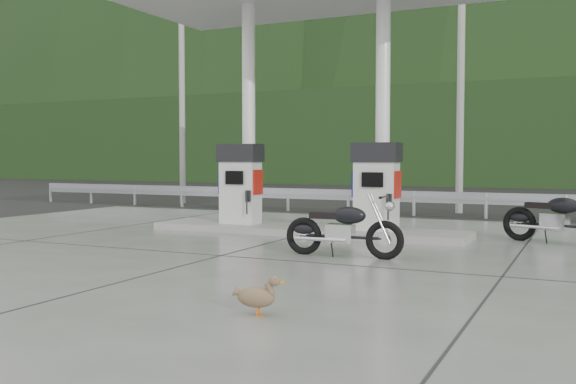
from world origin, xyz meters
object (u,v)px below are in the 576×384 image
at_px(gas_pump_left, 240,184).
at_px(gas_pump_right, 376,187).
at_px(motorcycle_left, 343,230).
at_px(motorcycle_right, 557,219).
at_px(duck, 256,298).

height_order(gas_pump_left, gas_pump_right, same).
relative_size(motorcycle_left, motorcycle_right, 0.94).
xyz_separation_m(gas_pump_left, motorcycle_left, (3.49, -2.73, -0.60)).
height_order(gas_pump_right, motorcycle_left, gas_pump_right).
bearing_deg(gas_pump_right, motorcycle_left, -83.92).
bearing_deg(duck, gas_pump_left, 113.24).
relative_size(gas_pump_right, duck, 3.56).
height_order(motorcycle_right, duck, motorcycle_right).
height_order(gas_pump_left, motorcycle_right, gas_pump_left).
height_order(gas_pump_left, duck, gas_pump_left).
distance_m(gas_pump_right, motorcycle_right, 3.50).
height_order(gas_pump_right, motorcycle_right, gas_pump_right).
bearing_deg(duck, gas_pump_right, 89.69).
xyz_separation_m(gas_pump_right, motorcycle_left, (0.29, -2.73, -0.60)).
distance_m(gas_pump_right, motorcycle_left, 2.81).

